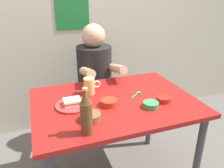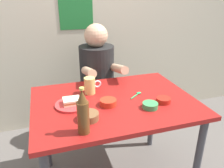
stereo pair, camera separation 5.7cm
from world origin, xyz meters
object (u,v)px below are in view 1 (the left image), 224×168
at_px(beer_mug, 90,86).
at_px(beer_bottle, 86,113).
at_px(sauce_bowl_chili, 109,102).
at_px(person_seated, 95,68).
at_px(dining_table, 114,112).
at_px(stool, 96,107).
at_px(sandwich, 72,102).
at_px(plate_orange, 72,105).

relative_size(beer_mug, beer_bottle, 0.48).
relative_size(beer_bottle, sauce_bowl_chili, 2.38).
bearing_deg(person_seated, dining_table, -93.20).
bearing_deg(beer_bottle, beer_mug, 73.70).
xyz_separation_m(dining_table, stool, (0.03, 0.63, -0.30)).
xyz_separation_m(stool, sandwich, (-0.32, -0.62, 0.42)).
xyz_separation_m(sandwich, beer_bottle, (0.02, -0.32, 0.09)).
bearing_deg(plate_orange, beer_bottle, -86.55).
xyz_separation_m(beer_mug, sauce_bowl_chili, (0.07, -0.22, -0.04)).
distance_m(plate_orange, sandwich, 0.02).
bearing_deg(stool, sandwich, -117.56).
bearing_deg(sauce_bowl_chili, person_seated, 82.04).
distance_m(person_seated, beer_mug, 0.49).
xyz_separation_m(stool, beer_bottle, (-0.30, -0.94, 0.51)).
distance_m(stool, sauce_bowl_chili, 0.81).
distance_m(dining_table, sauce_bowl_chili, 0.14).
relative_size(sandwich, beer_bottle, 0.42).
height_order(sandwich, sauce_bowl_chili, sandwich).
distance_m(dining_table, plate_orange, 0.31).
xyz_separation_m(sandwich, sauce_bowl_chili, (0.23, -0.07, -0.01)).
distance_m(stool, person_seated, 0.42).
bearing_deg(person_seated, sauce_bowl_chili, -97.96).
relative_size(plate_orange, beer_mug, 1.75).
distance_m(dining_table, beer_bottle, 0.46).
relative_size(person_seated, beer_bottle, 2.75).
xyz_separation_m(dining_table, beer_bottle, (-0.27, -0.31, 0.21)).
bearing_deg(beer_mug, sandwich, -136.35).
height_order(sandwich, beer_mug, beer_mug).
relative_size(dining_table, sauce_bowl_chili, 10.00).
distance_m(beer_mug, beer_bottle, 0.49).
height_order(stool, sandwich, sandwich).
bearing_deg(sandwich, beer_mug, 43.65).
bearing_deg(plate_orange, dining_table, -2.17).
xyz_separation_m(person_seated, beer_bottle, (-0.30, -0.93, 0.09)).
relative_size(stool, sandwich, 4.09).
xyz_separation_m(stool, sauce_bowl_chili, (-0.09, -0.69, 0.41)).
relative_size(person_seated, beer_mug, 5.71).
distance_m(person_seated, sandwich, 0.69).
height_order(person_seated, sauce_bowl_chili, person_seated).
height_order(stool, beer_bottle, beer_bottle).
bearing_deg(person_seated, beer_mug, -110.00).
bearing_deg(beer_bottle, dining_table, 48.85).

